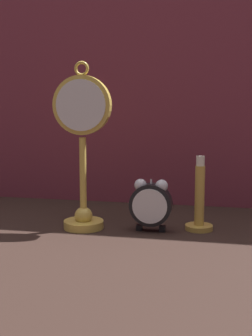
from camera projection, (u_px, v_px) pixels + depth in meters
name	position (u px, v px, depth m)	size (l,w,h in m)	color
ground_plane	(117.00, 240.00, 0.89)	(4.00, 4.00, 0.00)	black
fabric_backdrop_drape	(147.00, 46.00, 1.14)	(1.36, 0.01, 0.79)	brown
pocket_watch_on_stand	(83.00, 148.00, 0.94)	(0.12, 0.08, 0.34)	gold
alarm_clock_twin_bell	(151.00, 203.00, 0.94)	(0.09, 0.03, 0.11)	black
brass_candlestick	(199.00, 205.00, 0.95)	(0.06, 0.06, 0.15)	gold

